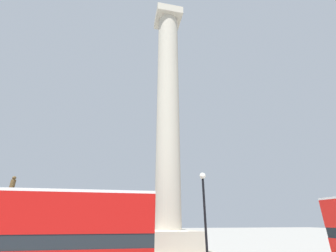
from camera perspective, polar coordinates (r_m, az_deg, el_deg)
monument_column at (r=18.48m, az=-0.00°, el=-6.49°), size 5.81×5.81×24.79m
bus_b at (r=12.27m, az=-32.79°, el=-22.93°), size 10.90×2.99×4.33m
street_lamp at (r=14.37m, az=9.45°, el=-22.69°), size 0.38×0.38×5.90m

